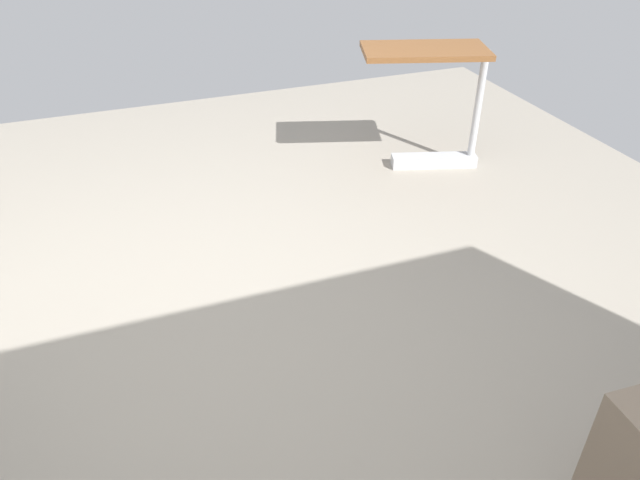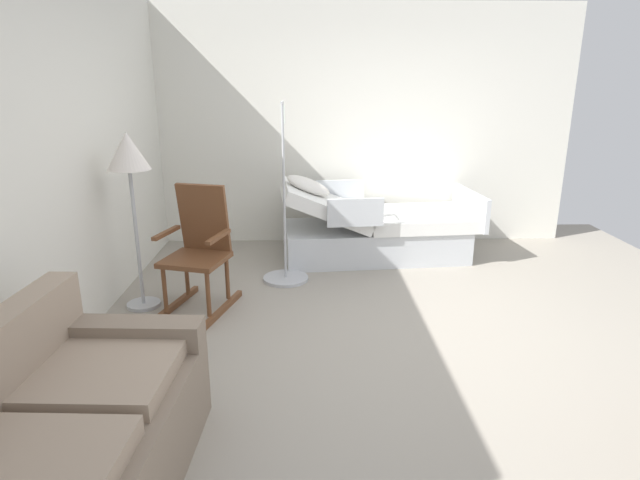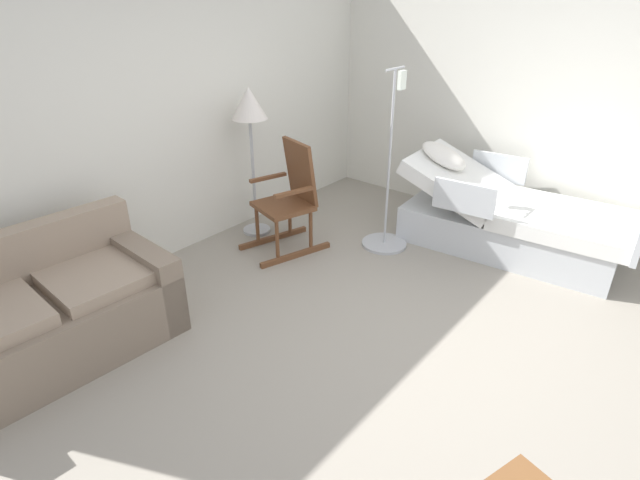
# 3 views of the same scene
# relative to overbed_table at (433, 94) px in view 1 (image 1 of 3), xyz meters

# --- Properties ---
(ground_plane) EXTENTS (6.40, 6.40, 0.00)m
(ground_plane) POSITION_rel_overbed_table_xyz_m (1.72, 1.30, -0.53)
(ground_plane) COLOR gray
(overbed_table) EXTENTS (0.88, 0.62, 0.84)m
(overbed_table) POSITION_rel_overbed_table_xyz_m (0.00, 0.00, 0.00)
(overbed_table) COLOR #B2B5BA
(overbed_table) RESTS_ON ground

